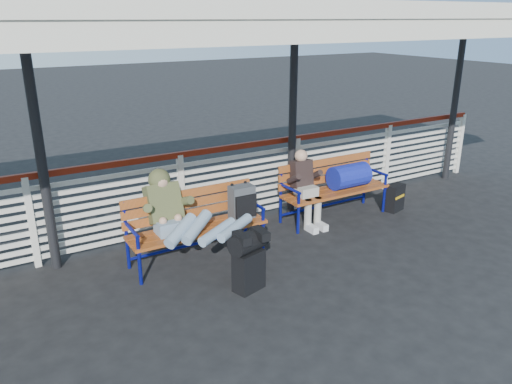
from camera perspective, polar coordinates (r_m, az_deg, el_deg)
ground at (r=5.92m, az=-1.01°, el=-11.26°), size 60.00×60.00×0.00m
fence at (r=7.21m, az=-8.53°, el=0.09°), size 12.08×0.08×1.24m
canopy at (r=5.86m, az=-5.65°, el=19.54°), size 12.60×3.60×3.16m
luggage_stack at (r=5.77m, az=-0.85°, el=-7.59°), size 0.50×0.36×0.74m
bench_left at (r=6.52m, az=-5.41°, el=-2.52°), size 1.80×0.56×0.92m
bench_right at (r=7.94m, az=9.76°, el=1.48°), size 1.80×0.56×0.92m
traveler_man at (r=6.07m, az=-6.93°, el=-3.48°), size 0.94×1.64×0.77m
companion_person at (r=7.54m, az=5.71°, el=0.56°), size 0.32×0.66×1.15m
suitcase_side at (r=8.46m, az=15.62°, el=-0.63°), size 0.36×0.27×0.44m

